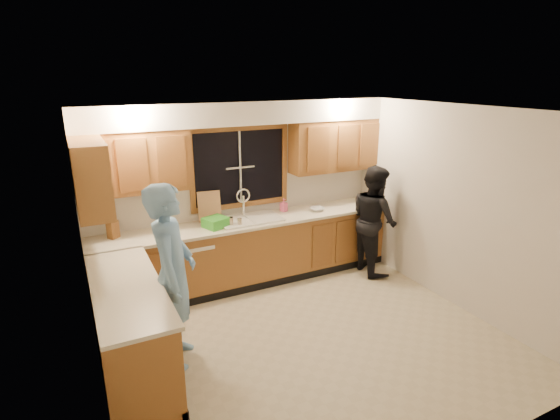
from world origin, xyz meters
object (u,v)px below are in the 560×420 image
at_px(sink, 249,224).
at_px(dishwasher, 191,266).
at_px(soap_bottle, 284,205).
at_px(woman, 374,220).
at_px(bowl, 317,209).
at_px(dish_crate, 216,222).
at_px(knife_block, 113,229).
at_px(stove, 140,362).
at_px(man, 173,276).

distance_m(sink, dishwasher, 0.96).
bearing_deg(soap_bottle, woman, -27.90).
bearing_deg(soap_bottle, bowl, -24.39).
height_order(soap_bottle, bowl, soap_bottle).
height_order(dish_crate, bowl, dish_crate).
bearing_deg(woman, sink, 82.41).
bearing_deg(knife_block, sink, -40.84).
bearing_deg(dishwasher, soap_bottle, 6.30).
bearing_deg(knife_block, dishwasher, -45.38).
bearing_deg(woman, knife_block, 87.78).
xyz_separation_m(dishwasher, stove, (-0.95, -1.81, 0.04)).
height_order(knife_block, dish_crate, knife_block).
xyz_separation_m(sink, woman, (1.77, -0.47, -0.06)).
height_order(man, soap_bottle, man).
xyz_separation_m(man, dish_crate, (0.85, 1.23, 0.04)).
distance_m(stove, man, 0.85).
bearing_deg(soap_bottle, man, -143.57).
bearing_deg(stove, soap_bottle, 39.29).
relative_size(sink, dishwasher, 1.05).
bearing_deg(knife_block, woman, -46.51).
relative_size(dishwasher, bowl, 4.03).
xyz_separation_m(knife_block, bowl, (2.79, -0.17, -0.08)).
distance_m(knife_block, soap_bottle, 2.35).
relative_size(dishwasher, dish_crate, 2.95).
bearing_deg(woman, stove, 118.02).
height_order(woman, dish_crate, woman).
height_order(man, knife_block, man).
relative_size(man, dish_crate, 6.78).
xyz_separation_m(man, woman, (3.12, 0.83, -0.14)).
bearing_deg(stove, bowl, 31.83).
height_order(sink, knife_block, sink).
height_order(stove, woman, woman).
relative_size(dish_crate, soap_bottle, 1.49).
relative_size(man, knife_block, 8.63).
distance_m(dish_crate, soap_bottle, 1.13).
relative_size(stove, soap_bottle, 4.83).
distance_m(woman, knife_block, 3.56).
relative_size(knife_block, bowl, 1.07).
xyz_separation_m(dishwasher, woman, (2.62, -0.45, 0.39)).
height_order(knife_block, bowl, knife_block).
height_order(knife_block, soap_bottle, knife_block).
bearing_deg(man, bowl, -41.78).
relative_size(sink, soap_bottle, 4.61).
bearing_deg(dish_crate, soap_bottle, 11.10).
xyz_separation_m(stove, soap_bottle, (2.41, 1.97, 0.56)).
distance_m(dishwasher, soap_bottle, 1.59).
bearing_deg(sink, dishwasher, -179.01).
bearing_deg(dishwasher, stove, -117.69).
height_order(dishwasher, soap_bottle, soap_bottle).
relative_size(woman, dish_crate, 5.76).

